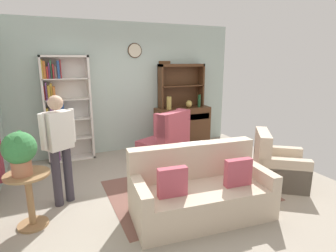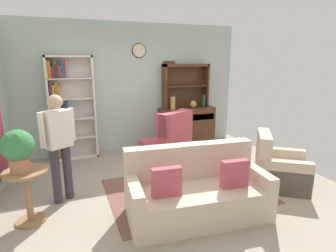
% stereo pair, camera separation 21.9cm
% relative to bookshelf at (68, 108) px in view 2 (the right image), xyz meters
% --- Properties ---
extents(ground_plane, '(5.40, 4.60, 0.02)m').
position_rel_bookshelf_xyz_m(ground_plane, '(1.39, -1.94, -1.07)').
color(ground_plane, '#9E9384').
extents(wall_back, '(5.00, 0.09, 2.80)m').
position_rel_bookshelf_xyz_m(wall_back, '(1.40, 0.19, 0.35)').
color(wall_back, '#ADC1B7').
rests_on(wall_back, ground_plane).
extents(area_rug, '(2.38, 1.75, 0.01)m').
position_rel_bookshelf_xyz_m(area_rug, '(1.59, -2.24, -1.05)').
color(area_rug, brown).
rests_on(area_rug, ground_plane).
extents(bookshelf, '(0.90, 0.30, 2.10)m').
position_rel_bookshelf_xyz_m(bookshelf, '(0.00, 0.00, 0.00)').
color(bookshelf, silver).
rests_on(bookshelf, ground_plane).
extents(sideboard, '(1.30, 0.45, 0.92)m').
position_rel_bookshelf_xyz_m(sideboard, '(2.61, -0.08, -0.55)').
color(sideboard, '#4C2D19').
rests_on(sideboard, ground_plane).
extents(sideboard_hutch, '(1.10, 0.26, 1.00)m').
position_rel_bookshelf_xyz_m(sideboard_hutch, '(2.61, 0.02, 0.50)').
color(sideboard_hutch, '#4C2D19').
rests_on(sideboard_hutch, sideboard).
extents(vase_tall, '(0.11, 0.11, 0.28)m').
position_rel_bookshelf_xyz_m(vase_tall, '(2.22, -0.16, 0.00)').
color(vase_tall, tan).
rests_on(vase_tall, sideboard).
extents(vase_round, '(0.15, 0.15, 0.17)m').
position_rel_bookshelf_xyz_m(vase_round, '(2.74, -0.15, -0.05)').
color(vase_round, tan).
rests_on(vase_round, sideboard).
extents(bottle_wine, '(0.07, 0.07, 0.30)m').
position_rel_bookshelf_xyz_m(bottle_wine, '(3.00, -0.17, 0.01)').
color(bottle_wine, '#194223').
rests_on(bottle_wine, sideboard).
extents(couch_floral, '(1.87, 1.02, 0.90)m').
position_rel_bookshelf_xyz_m(couch_floral, '(1.44, -2.90, -0.74)').
color(couch_floral, beige).
rests_on(couch_floral, ground_plane).
extents(armchair_floral, '(1.07, 1.07, 0.88)m').
position_rel_bookshelf_xyz_m(armchair_floral, '(3.07, -2.63, -0.77)').
color(armchair_floral, beige).
rests_on(armchair_floral, ground_plane).
extents(wingback_chair, '(1.05, 1.06, 1.05)m').
position_rel_bookshelf_xyz_m(wingback_chair, '(1.81, -0.93, -0.67)').
color(wingback_chair, '#B74C5B').
rests_on(wingback_chair, ground_plane).
extents(plant_stand, '(0.52, 0.52, 0.70)m').
position_rel_bookshelf_xyz_m(plant_stand, '(-0.60, -2.30, -0.63)').
color(plant_stand, '#997047').
rests_on(plant_stand, ground_plane).
extents(potted_plant_large, '(0.38, 0.38, 0.52)m').
position_rel_bookshelf_xyz_m(potted_plant_large, '(-0.64, -2.33, -0.05)').
color(potted_plant_large, '#AD6B4C').
rests_on(potted_plant_large, plant_stand).
extents(person_reading, '(0.49, 0.34, 1.56)m').
position_rel_bookshelf_xyz_m(person_reading, '(-0.19, -1.86, -0.15)').
color(person_reading, '#38333D').
rests_on(person_reading, ground_plane).
extents(coffee_table, '(0.80, 0.50, 0.42)m').
position_rel_bookshelf_xyz_m(coffee_table, '(1.35, -2.01, -0.70)').
color(coffee_table, '#4C2D19').
rests_on(coffee_table, ground_plane).
extents(book_stack, '(0.19, 0.16, 0.05)m').
position_rel_bookshelf_xyz_m(book_stack, '(1.42, -2.07, -0.61)').
color(book_stack, '#337247').
rests_on(book_stack, coffee_table).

